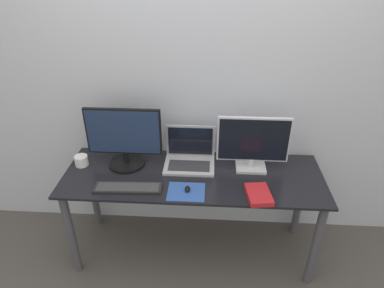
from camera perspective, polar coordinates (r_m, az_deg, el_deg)
name	(u,v)px	position (r m, az deg, el deg)	size (l,w,h in m)	color
ground_plane	(190,281)	(2.68, -0.27, -21.92)	(12.00, 12.00, 0.00)	#4C4742
wall_back	(196,85)	(2.49, 0.73, 9.79)	(7.00, 0.05, 2.50)	silver
desk	(193,189)	(2.48, 0.18, -7.48)	(1.81, 0.62, 0.73)	black
monitor_left	(124,138)	(2.44, -11.25, 0.93)	(0.53, 0.26, 0.44)	black
monitor_right	(253,143)	(2.39, 10.15, 0.15)	(0.50, 0.15, 0.41)	silver
laptop	(190,155)	(2.49, -0.38, -1.87)	(0.36, 0.26, 0.27)	#ADADB2
keyboard	(128,188)	(2.30, -10.62, -7.20)	(0.45, 0.14, 0.02)	black
mousepad	(186,192)	(2.24, -0.97, -7.97)	(0.24, 0.20, 0.00)	#2D519E
mouse	(187,189)	(2.24, -0.76, -7.50)	(0.03, 0.06, 0.03)	black
book	(259,195)	(2.24, 11.04, -8.27)	(0.17, 0.23, 0.03)	red
mug	(81,161)	(2.61, -17.96, -2.65)	(0.09, 0.09, 0.08)	white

